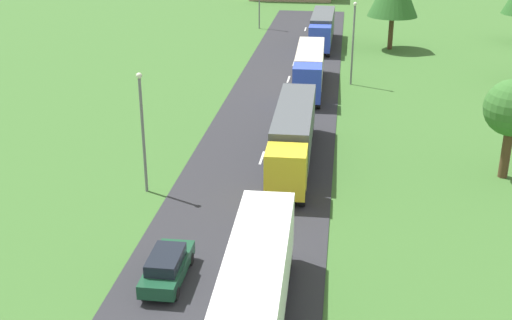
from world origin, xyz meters
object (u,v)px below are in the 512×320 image
truck_lead (253,299)px  truck_second (293,133)px  lamppost_second (143,127)px  truck_third (309,67)px  car_second (167,266)px  truck_fourth (322,27)px  lamppost_third (353,39)px

truck_lead → truck_second: size_ratio=1.00×
truck_lead → lamppost_second: bearing=121.8°
truck_third → car_second: 34.40m
truck_lead → car_second: truck_lead is taller
truck_fourth → truck_second: bearing=-90.6°
truck_third → lamppost_third: size_ratio=1.70×
lamppost_third → truck_third: bearing=-151.5°
truck_lead → car_second: size_ratio=3.18×
truck_third → truck_fourth: (0.39, 19.09, 0.04)m
truck_lead → truck_fourth: truck_lead is taller
car_second → lamppost_second: 11.18m
truck_fourth → car_second: bearing=-95.5°
truck_third → lamppost_second: lamppost_second is taller
truck_second → car_second: size_ratio=3.18×
truck_second → lamppost_second: lamppost_second is taller
truck_lead → lamppost_third: size_ratio=1.82×
truck_third → car_second: truck_third is taller
truck_fourth → lamppost_third: lamppost_third is taller
truck_second → truck_third: 18.34m
truck_lead → car_second: bearing=139.2°
car_second → lamppost_third: 37.37m
truck_lead → truck_third: 38.12m
truck_third → lamppost_third: 5.02m
truck_third → car_second: bearing=-97.8°
truck_fourth → lamppost_second: lamppost_second is taller
truck_lead → lamppost_second: size_ratio=1.88×
truck_lead → truck_fourth: bearing=89.6°
lamppost_second → car_second: bearing=-68.2°
truck_fourth → lamppost_second: bearing=-101.8°
truck_third → lamppost_second: 25.76m
car_second → lamppost_third: lamppost_third is taller
car_second → lamppost_second: bearing=111.8°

